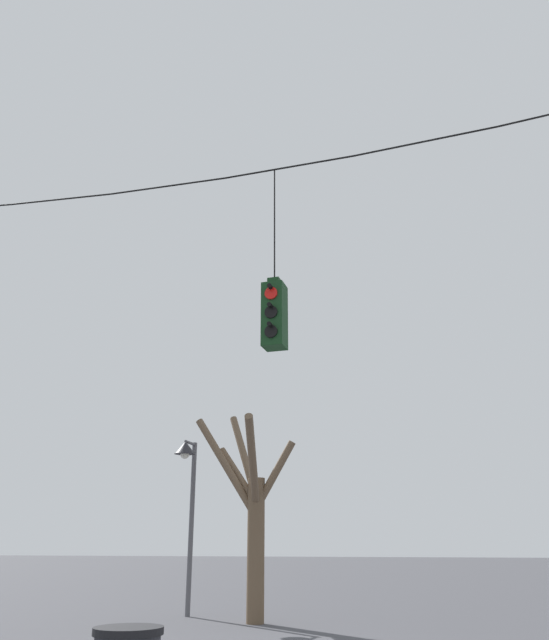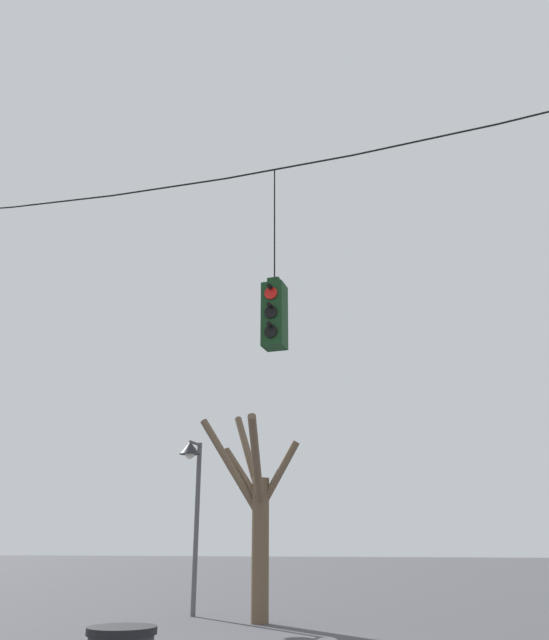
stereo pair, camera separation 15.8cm
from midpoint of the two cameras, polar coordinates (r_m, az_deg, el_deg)
span_wire at (r=10.90m, az=0.74°, el=14.49°), size 15.74×0.03×0.51m
traffic_light_near_right_pole at (r=9.66m, az=-0.47°, el=0.54°), size 0.34×0.58×3.16m
street_lamp at (r=16.07m, az=-8.25°, el=-13.99°), size 0.52×0.89×4.07m
bare_tree at (r=14.70m, az=-2.46°, el=-17.15°), size 2.48×3.26×4.69m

